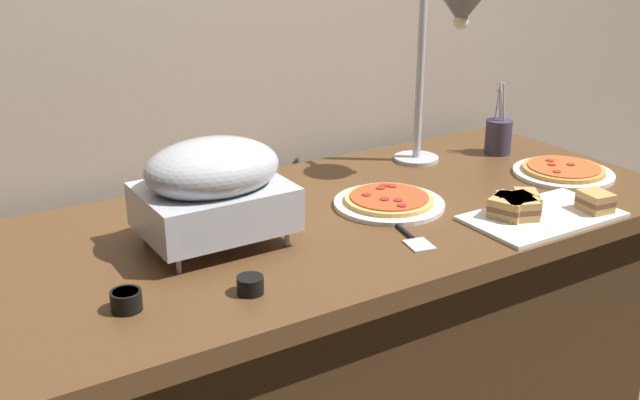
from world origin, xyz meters
The scene contains 11 objects.
back_wall centered at (0.00, 0.50, 1.20)m, with size 4.40×0.04×2.40m, color tan.
buffet_table centered at (0.00, 0.00, 0.39)m, with size 1.90×0.84×0.76m.
chafing_dish centered at (-0.34, 0.00, 0.90)m, with size 0.34×0.26×0.25m.
heat_lamp centered at (0.46, 0.12, 1.19)m, with size 0.15×0.31×0.55m.
pizza_plate_front centered at (0.15, -0.02, 0.77)m, with size 0.29×0.29×0.03m.
pizza_plate_center centered at (0.74, -0.09, 0.77)m, with size 0.29×0.29×0.03m.
sandwich_platter centered at (0.41, -0.28, 0.78)m, with size 0.40×0.22×0.06m.
sauce_cup_near centered at (-0.62, -0.20, 0.78)m, with size 0.06×0.06×0.04m.
sauce_cup_far centered at (-0.38, -0.27, 0.78)m, with size 0.06×0.06×0.04m.
utensil_holder centered at (0.73, 0.17, 0.82)m, with size 0.08×0.08×0.23m.
serving_spatula centered at (0.07, -0.23, 0.76)m, with size 0.07×0.17×0.01m.
Camera 1 is at (-0.99, -1.52, 1.49)m, focal length 42.57 mm.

